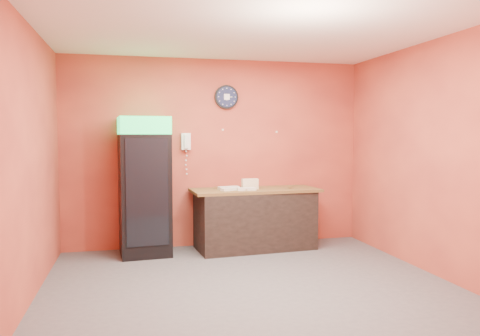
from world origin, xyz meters
name	(u,v)px	position (x,y,z in m)	size (l,w,h in m)	color
floor	(249,285)	(0.00, 0.00, 0.00)	(4.50, 4.50, 0.00)	#47474C
back_wall	(216,153)	(0.00, 2.00, 1.40)	(4.50, 0.02, 2.80)	#C85238
left_wall	(28,162)	(-2.25, 0.00, 1.40)	(0.02, 4.00, 2.80)	#C85238
right_wall	(430,157)	(2.25, 0.00, 1.40)	(0.02, 4.00, 2.80)	#C85238
ceiling	(249,30)	(0.00, 0.00, 2.80)	(4.50, 4.00, 0.02)	white
beverage_cooler	(144,188)	(-1.09, 1.61, 0.94)	(0.72, 0.73, 1.92)	black
prep_counter	(255,220)	(0.50, 1.62, 0.42)	(1.69, 0.75, 0.84)	black
wall_clock	(226,97)	(0.15, 1.97, 2.24)	(0.36, 0.06, 0.36)	black
wall_phone	(186,141)	(-0.46, 1.95, 1.57)	(0.13, 0.11, 0.25)	white
butcher_paper	(255,190)	(0.50, 1.62, 0.86)	(1.85, 0.76, 0.04)	brown
sub_roll_stack	(250,184)	(0.42, 1.60, 0.96)	(0.24, 0.10, 0.15)	beige
wrapped_sandwich_left	(230,189)	(0.10, 1.49, 0.90)	(0.25, 0.10, 0.04)	silver
wrapped_sandwich_mid	(246,189)	(0.33, 1.46, 0.90)	(0.27, 0.11, 0.04)	silver
wrapped_sandwich_right	(229,188)	(0.11, 1.64, 0.91)	(0.30, 0.12, 0.04)	silver
kitchen_tool	(245,187)	(0.35, 1.60, 0.92)	(0.06, 0.06, 0.06)	silver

